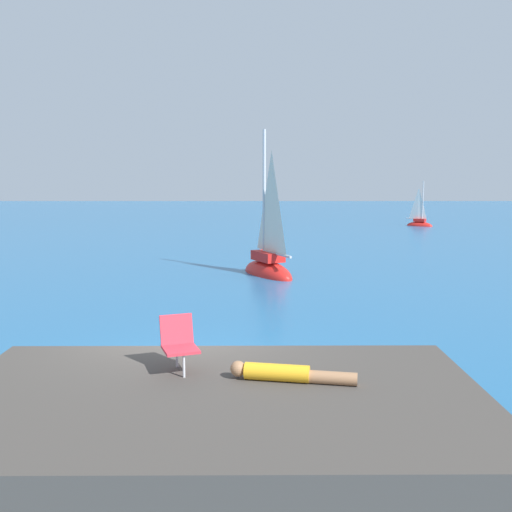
{
  "coord_description": "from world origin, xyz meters",
  "views": [
    {
      "loc": [
        1.35,
        -10.25,
        3.76
      ],
      "look_at": [
        1.42,
        9.15,
        1.08
      ],
      "focal_mm": 40.36,
      "sensor_mm": 36.0,
      "label": 1
    }
  ],
  "objects_px": {
    "sailboat_far": "(417,223)",
    "person_sunbather": "(284,373)",
    "sailboat_near": "(266,266)",
    "beach_chair": "(177,341)"
  },
  "relations": [
    {
      "from": "sailboat_far",
      "to": "person_sunbather",
      "type": "bearing_deg",
      "value": -74.26
    },
    {
      "from": "sailboat_near",
      "to": "beach_chair",
      "type": "xyz_separation_m",
      "value": [
        -1.59,
        -13.8,
        1.07
      ]
    },
    {
      "from": "sailboat_near",
      "to": "sailboat_far",
      "type": "bearing_deg",
      "value": -56.36
    },
    {
      "from": "sailboat_far",
      "to": "beach_chair",
      "type": "distance_m",
      "value": 38.58
    },
    {
      "from": "beach_chair",
      "to": "person_sunbather",
      "type": "bearing_deg",
      "value": 53.54
    },
    {
      "from": "sailboat_far",
      "to": "beach_chair",
      "type": "bearing_deg",
      "value": -76.65
    },
    {
      "from": "sailboat_near",
      "to": "person_sunbather",
      "type": "bearing_deg",
      "value": 152.05
    },
    {
      "from": "person_sunbather",
      "to": "beach_chair",
      "type": "height_order",
      "value": "beach_chair"
    },
    {
      "from": "beach_chair",
      "to": "sailboat_far",
      "type": "bearing_deg",
      "value": 139.59
    },
    {
      "from": "person_sunbather",
      "to": "beach_chair",
      "type": "xyz_separation_m",
      "value": [
        -1.54,
        0.47,
        0.33
      ]
    }
  ]
}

